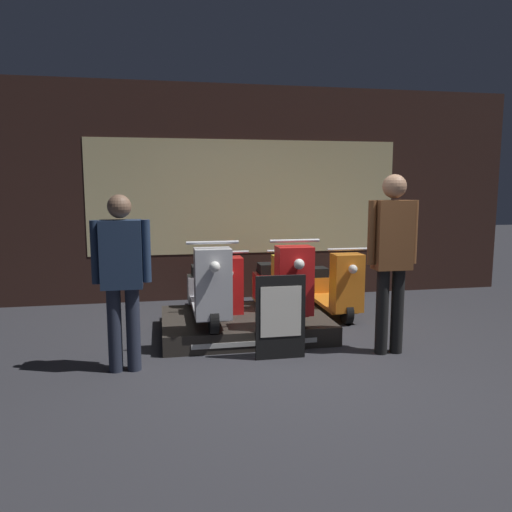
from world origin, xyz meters
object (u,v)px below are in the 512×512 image
(scooter_display_left, at_px, (208,289))
(person_right_browsing, at_px, (392,251))
(person_left_browsing, at_px, (122,271))
(price_sign_board, at_px, (281,317))
(scooter_backrow_2, at_px, (333,287))
(scooter_display_right, at_px, (282,286))
(scooter_backrow_1, at_px, (278,290))
(scooter_backrow_0, at_px, (222,292))

(scooter_display_left, distance_m, person_right_browsing, 2.05)
(person_left_browsing, xyz_separation_m, price_sign_board, (1.51, 0.04, -0.52))
(scooter_backrow_2, bearing_deg, scooter_display_left, -155.78)
(scooter_display_right, relative_size, scooter_backrow_1, 1.00)
(person_right_browsing, bearing_deg, scooter_display_left, 154.06)
(scooter_display_right, xyz_separation_m, scooter_backrow_2, (0.90, 0.79, -0.21))
(scooter_display_left, height_order, scooter_backrow_0, scooter_display_left)
(scooter_backrow_1, relative_size, scooter_backrow_2, 1.00)
(scooter_display_right, distance_m, scooter_backrow_0, 1.02)
(scooter_display_left, bearing_deg, person_right_browsing, -25.94)
(scooter_display_left, relative_size, scooter_backrow_1, 1.00)
(scooter_backrow_1, bearing_deg, scooter_display_left, -141.69)
(scooter_display_left, xyz_separation_m, person_left_browsing, (-0.87, -0.87, 0.38))
(scooter_backrow_2, distance_m, person_left_browsing, 3.16)
(person_left_browsing, distance_m, person_right_browsing, 2.66)
(scooter_display_left, xyz_separation_m, scooter_backrow_0, (0.24, 0.79, -0.21))
(scooter_display_right, height_order, person_right_browsing, person_right_browsing)
(scooter_backrow_0, height_order, price_sign_board, scooter_backrow_0)
(scooter_backrow_0, height_order, scooter_backrow_2, same)
(scooter_display_right, bearing_deg, price_sign_board, -104.89)
(price_sign_board, bearing_deg, scooter_backrow_1, 77.39)
(scooter_display_left, xyz_separation_m, scooter_backrow_1, (1.00, 0.79, -0.21))
(person_left_browsing, height_order, person_right_browsing, person_right_browsing)
(scooter_display_left, height_order, scooter_backrow_2, scooter_display_left)
(scooter_backrow_0, relative_size, person_left_browsing, 0.98)
(person_right_browsing, height_order, price_sign_board, person_right_browsing)
(scooter_backrow_1, distance_m, person_left_browsing, 2.57)
(scooter_display_left, distance_m, scooter_backrow_1, 1.29)
(scooter_display_right, relative_size, scooter_backrow_0, 1.00)
(scooter_display_right, bearing_deg, person_left_browsing, -153.35)
(scooter_backrow_1, height_order, price_sign_board, scooter_backrow_1)
(scooter_display_left, distance_m, price_sign_board, 1.05)
(scooter_backrow_0, distance_m, person_right_browsing, 2.37)
(scooter_display_right, height_order, scooter_backrow_0, scooter_display_right)
(scooter_backrow_0, height_order, scooter_backrow_1, same)
(scooter_backrow_1, height_order, scooter_backrow_2, same)
(person_left_browsing, bearing_deg, person_right_browsing, 0.00)
(price_sign_board, bearing_deg, person_right_browsing, -2.15)
(scooter_display_left, xyz_separation_m, person_right_browsing, (1.78, -0.87, 0.50))
(scooter_display_left, bearing_deg, price_sign_board, -52.25)
(scooter_backrow_1, xyz_separation_m, price_sign_board, (-0.36, -1.61, 0.07))
(scooter_backrow_1, bearing_deg, price_sign_board, -102.61)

